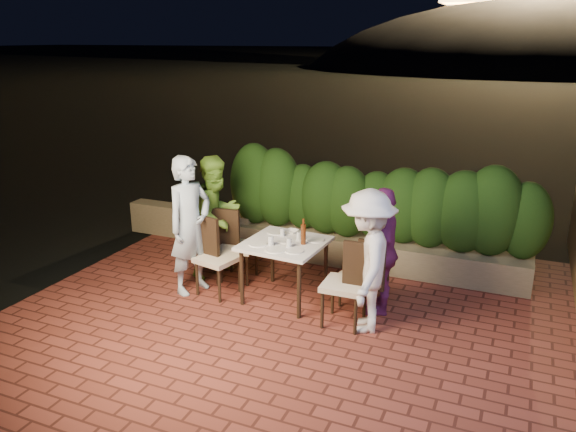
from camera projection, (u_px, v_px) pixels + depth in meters
The scene contains 28 objects.
ground at pixel (298, 340), 6.08m from camera, with size 400.00×400.00×0.00m, color black.
terrace_floor at pixel (314, 324), 6.53m from camera, with size 7.00×6.00×0.15m, color brown.
planter at pixel (373, 253), 7.95m from camera, with size 4.20×0.55×0.40m, color #766A4B.
hedge at pixel (375, 202), 7.72m from camera, with size 4.00×0.70×1.10m, color #17350E, non-canonical shape.
parapet at pixel (192, 223), 9.06m from camera, with size 2.20×0.30×0.50m, color #766A4B.
hill at pixel (532, 108), 59.04m from camera, with size 52.00×40.00×22.00m, color black.
dining_table at pixel (285, 270), 6.90m from camera, with size 0.93×0.93×0.75m, color white, non-canonical shape.
plate_nw at pixel (258, 244), 6.69m from camera, with size 0.22×0.22×0.01m, color white.
plate_sw at pixel (276, 232), 7.10m from camera, with size 0.22×0.22×0.01m, color white.
plate_ne at pixel (294, 251), 6.48m from camera, with size 0.22×0.22×0.01m, color white.
plate_se at pixel (315, 240), 6.83m from camera, with size 0.22×0.22×0.01m, color white.
plate_centre at pixel (286, 241), 6.79m from camera, with size 0.19×0.19×0.01m, color white.
plate_front at pixel (275, 250), 6.52m from camera, with size 0.24×0.24×0.01m, color white.
glass_nw at pixel (271, 241), 6.65m from camera, with size 0.07×0.07×0.12m, color silver.
glass_sw at pixel (282, 232), 6.97m from camera, with size 0.06×0.06×0.10m, color silver.
glass_ne at pixel (289, 243), 6.60m from camera, with size 0.06×0.06×0.11m, color silver.
glass_se at pixel (299, 236), 6.82m from camera, with size 0.06×0.06×0.11m, color silver.
beer_bottle at pixel (303, 232), 6.66m from camera, with size 0.06×0.06×0.32m, color #51240D, non-canonical shape.
bowl at pixel (292, 231), 7.09m from camera, with size 0.16×0.16×0.04m, color white.
chair_left_front at pixel (218, 257), 7.00m from camera, with size 0.46×0.46×0.99m, color black, non-canonical shape.
chair_left_back at pixel (238, 245), 7.43m from camera, with size 0.45×0.45×0.97m, color black, non-canonical shape.
chair_right_front at pixel (344, 283), 6.24m from camera, with size 0.47×0.47×1.01m, color black, non-canonical shape.
chair_right_back at pixel (359, 272), 6.72m from camera, with size 0.40×0.40×0.85m, color black, non-canonical shape.
diner_blue at pixel (190, 225), 6.98m from camera, with size 0.64×0.42×1.76m, color #A6C1D6.
diner_green at pixel (217, 216), 7.52m from camera, with size 0.80×0.62×1.65m, color #7DBC3A.
diner_white at pixel (367, 262), 6.06m from camera, with size 1.03×0.59×1.60m, color silver.
diner_purple at pixel (382, 251), 6.49m from camera, with size 0.89×0.37×1.51m, color #742668.
parapet_lamp at pixel (223, 208), 8.75m from camera, with size 0.10×0.10×0.14m, color orange.
Camera 1 is at (2.03, -4.99, 3.11)m, focal length 35.00 mm.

